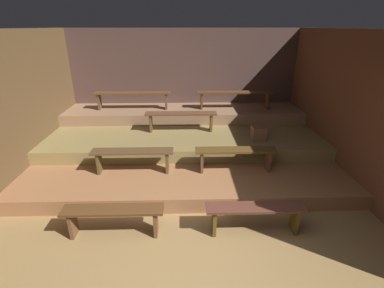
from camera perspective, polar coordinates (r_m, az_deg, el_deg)
name	(u,v)px	position (r m, az deg, el deg)	size (l,w,h in m)	color
ground	(185,175)	(5.84, -1.51, -6.37)	(6.89, 6.22, 0.08)	olive
wall_back	(184,82)	(7.96, -1.70, 12.53)	(6.89, 0.06, 2.77)	brown
wall_left	(17,110)	(6.12, -32.01, 5.93)	(0.06, 6.22, 2.77)	brown
wall_right	(346,107)	(6.11, 28.76, 6.57)	(0.06, 6.22, 2.77)	brown
platform_lower	(184,154)	(6.37, -1.55, -2.00)	(6.09, 4.05, 0.27)	#9A653F
platform_middle	(184,133)	(6.85, -1.59, 2.23)	(6.09, 2.79, 0.27)	olive
platform_upper	(184,113)	(7.51, -1.63, 6.23)	(6.09, 1.22, 0.27)	#956E4F
bench_floor_left	(113,215)	(4.24, -15.67, -13.69)	(1.42, 0.28, 0.44)	#543319
bench_floor_right	(255,212)	(4.24, 12.75, -13.39)	(1.42, 0.28, 0.44)	brown
bench_lower_left	(133,155)	(5.29, -11.96, -2.26)	(1.50, 0.28, 0.44)	brown
bench_lower_right	(236,154)	(5.28, 8.84, -2.04)	(1.50, 0.28, 0.44)	#573C19
bench_middle_center	(181,117)	(6.50, -2.26, 5.56)	(1.64, 0.28, 0.44)	brown
bench_upper_left	(132,96)	(7.50, -12.01, 9.59)	(1.97, 0.28, 0.44)	brown
bench_upper_right	(235,95)	(7.50, 8.68, 9.82)	(1.97, 0.28, 0.44)	#59331A
wooden_crate_middle	(259,133)	(6.23, 13.39, 2.21)	(0.30, 0.30, 0.30)	brown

